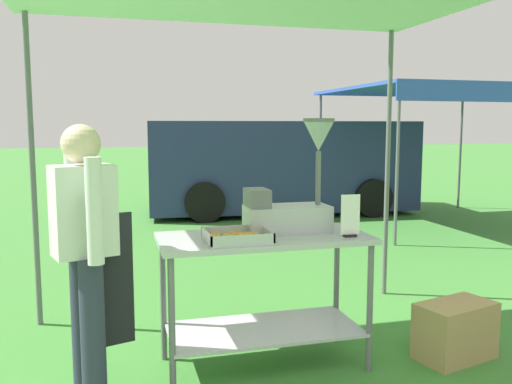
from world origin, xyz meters
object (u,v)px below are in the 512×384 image
object	(u,v)px
menu_sign	(350,219)
vendor	(86,248)
donut_cart	(264,272)
donut_tray	(238,238)
supply_crate	(455,331)
van_navy	(280,165)
neighbour_tent	(439,92)
donut_fryer	(292,198)

from	to	relation	value
menu_sign	vendor	world-z (taller)	vendor
vendor	donut_cart	bearing A→B (deg)	7.31
donut_cart	donut_tray	distance (m)	0.37
donut_cart	vendor	xyz separation A→B (m)	(-1.11, -0.14, 0.26)
vendor	supply_crate	bearing A→B (deg)	-2.38
van_navy	donut_tray	bearing A→B (deg)	-109.91
van_navy	neighbour_tent	world-z (taller)	neighbour_tent
neighbour_tent	donut_tray	bearing A→B (deg)	-134.26
donut_cart	neighbour_tent	size ratio (longest dim) A/B	0.44
vendor	van_navy	world-z (taller)	van_navy
menu_sign	neighbour_tent	world-z (taller)	neighbour_tent
donut_fryer	supply_crate	size ratio (longest dim) A/B	1.27
donut_tray	neighbour_tent	xyz separation A→B (m)	(4.41, 4.53, 1.23)
donut_tray	donut_cart	bearing A→B (deg)	33.54
donut_tray	supply_crate	bearing A→B (deg)	-3.91
supply_crate	neighbour_tent	size ratio (longest dim) A/B	0.19
menu_sign	supply_crate	size ratio (longest dim) A/B	0.46
donut_tray	supply_crate	world-z (taller)	donut_tray
donut_fryer	menu_sign	size ratio (longest dim) A/B	2.77
donut_cart	supply_crate	bearing A→B (deg)	-10.52
donut_cart	donut_fryer	bearing A→B (deg)	20.22
menu_sign	neighbour_tent	bearing A→B (deg)	51.19
donut_cart	donut_fryer	distance (m)	0.53
donut_fryer	vendor	world-z (taller)	donut_fryer
donut_cart	vendor	size ratio (longest dim) A/B	0.85
donut_cart	menu_sign	world-z (taller)	menu_sign
menu_sign	donut_fryer	bearing A→B (deg)	139.94
donut_fryer	vendor	size ratio (longest dim) A/B	0.47
donut_fryer	vendor	distance (m)	1.36
donut_tray	donut_fryer	bearing A→B (deg)	27.16
neighbour_tent	van_navy	bearing A→B (deg)	136.90
neighbour_tent	menu_sign	bearing A→B (deg)	-128.81
donut_cart	supply_crate	size ratio (longest dim) A/B	2.29
donut_fryer	van_navy	bearing A→B (deg)	72.95
donut_tray	donut_fryer	size ratio (longest dim) A/B	0.52
neighbour_tent	donut_fryer	bearing A→B (deg)	-132.77
donut_cart	vendor	bearing A→B (deg)	-172.69
menu_sign	van_navy	bearing A→B (deg)	76.14
donut_cart	donut_tray	xyz separation A→B (m)	(-0.21, -0.14, 0.27)
donut_tray	neighbour_tent	world-z (taller)	neighbour_tent
donut_fryer	van_navy	distance (m)	6.53
vendor	van_navy	size ratio (longest dim) A/B	0.32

